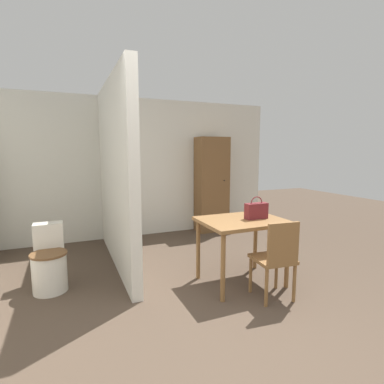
% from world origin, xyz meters
% --- Properties ---
extents(ground_plane, '(16.00, 16.00, 0.00)m').
position_xyz_m(ground_plane, '(0.00, 0.00, 0.00)').
color(ground_plane, '#4C3D30').
extents(wall_back, '(5.44, 0.12, 2.50)m').
position_xyz_m(wall_back, '(0.00, 3.68, 1.25)').
color(wall_back, silver).
rests_on(wall_back, ground_plane).
extents(partition_wall, '(0.12, 2.47, 2.50)m').
position_xyz_m(partition_wall, '(-0.52, 2.39, 1.25)').
color(partition_wall, silver).
rests_on(partition_wall, ground_plane).
extents(dining_table, '(0.96, 0.75, 0.78)m').
position_xyz_m(dining_table, '(0.72, 1.13, 0.68)').
color(dining_table, brown).
rests_on(dining_table, ground_plane).
extents(wooden_chair, '(0.43, 0.43, 0.86)m').
position_xyz_m(wooden_chair, '(0.83, 0.63, 0.47)').
color(wooden_chair, brown).
rests_on(wooden_chair, ground_plane).
extents(toilet, '(0.39, 0.54, 0.73)m').
position_xyz_m(toilet, '(-1.37, 1.84, 0.30)').
color(toilet, silver).
rests_on(toilet, ground_plane).
extents(handbag, '(0.27, 0.10, 0.27)m').
position_xyz_m(handbag, '(0.89, 1.10, 0.87)').
color(handbag, maroon).
rests_on(handbag, dining_table).
extents(wooden_cabinet, '(0.60, 0.41, 1.83)m').
position_xyz_m(wooden_cabinet, '(1.48, 3.41, 0.91)').
color(wooden_cabinet, brown).
rests_on(wooden_cabinet, ground_plane).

